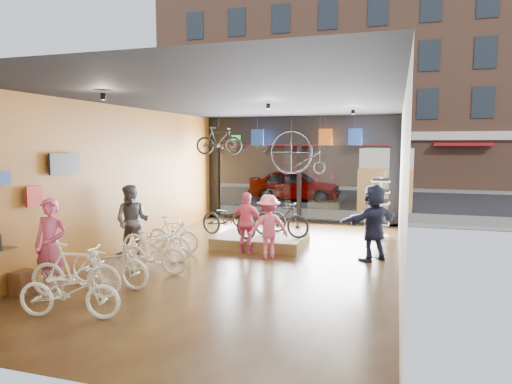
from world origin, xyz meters
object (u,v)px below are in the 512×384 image
at_px(floor_bike_3, 153,253).
at_px(customer_3, 268,227).
at_px(floor_bike_5, 173,234).
at_px(display_bike_mid, 280,219).
at_px(display_platform, 261,240).
at_px(penny_farthing, 300,154).
at_px(hung_bike, 219,141).
at_px(box_truck, 386,178).
at_px(street_car, 295,185).
at_px(customer_0, 51,246).
at_px(customer_1, 132,221).
at_px(display_bike_left, 229,219).
at_px(floor_bike_2, 109,263).
at_px(sunglasses_rack, 380,208).
at_px(floor_bike_1, 76,271).
at_px(floor_bike_4, 157,241).
at_px(customer_2, 247,223).
at_px(floor_bike_0, 69,291).
at_px(display_bike_right, 259,215).
at_px(customer_5, 374,222).

bearing_deg(floor_bike_3, customer_3, -48.34).
height_order(floor_bike_5, display_bike_mid, display_bike_mid).
height_order(floor_bike_5, display_platform, floor_bike_5).
bearing_deg(penny_farthing, hung_bike, -175.88).
relative_size(floor_bike_5, display_platform, 0.64).
bearing_deg(box_truck, street_car, 167.25).
bearing_deg(customer_0, customer_1, 84.48).
bearing_deg(display_bike_left, street_car, 20.84).
xyz_separation_m(floor_bike_2, sunglasses_rack, (4.94, 6.39, 0.44)).
bearing_deg(penny_farthing, floor_bike_3, -107.86).
bearing_deg(floor_bike_1, hung_bike, -8.98).
distance_m(floor_bike_2, penny_farthing, 7.78).
height_order(floor_bike_4, sunglasses_rack, sunglasses_rack).
height_order(floor_bike_1, sunglasses_rack, sunglasses_rack).
bearing_deg(customer_2, hung_bike, -49.15).
xyz_separation_m(street_car, display_platform, (1.33, -10.36, -0.63)).
xyz_separation_m(floor_bike_4, customer_2, (1.88, 1.30, 0.31)).
bearing_deg(floor_bike_0, floor_bike_2, 1.86).
xyz_separation_m(customer_1, penny_farthing, (3.21, 4.91, 1.60)).
bearing_deg(display_bike_left, floor_bike_4, 164.62).
relative_size(display_platform, hung_bike, 1.52).
xyz_separation_m(floor_bike_2, display_bike_right, (1.57, 5.04, 0.27)).
relative_size(display_platform, customer_5, 1.29).
bearing_deg(display_bike_left, sunglasses_rack, -39.74).
bearing_deg(display_bike_mid, floor_bike_0, 170.78).
height_order(street_car, floor_bike_5, street_car).
bearing_deg(customer_3, floor_bike_0, 37.17).
bearing_deg(floor_bike_3, sunglasses_rack, -44.37).
distance_m(floor_bike_2, display_platform, 4.76).
relative_size(display_bike_left, customer_5, 0.99).
distance_m(display_platform, display_bike_right, 0.93).
height_order(floor_bike_2, display_platform, floor_bike_2).
height_order(street_car, customer_0, customer_0).
xyz_separation_m(box_truck, display_bike_left, (-3.88, -9.81, -0.52)).
distance_m(floor_bike_1, floor_bike_4, 2.93).
xyz_separation_m(floor_bike_5, display_bike_right, (1.74, 1.99, 0.29)).
bearing_deg(customer_1, penny_farthing, 47.21).
bearing_deg(floor_bike_1, display_bike_right, -27.40).
relative_size(floor_bike_2, hung_bike, 1.15).
xyz_separation_m(display_bike_mid, sunglasses_rack, (2.53, 2.10, 0.12)).
bearing_deg(hung_bike, customer_1, 164.56).
bearing_deg(floor_bike_2, floor_bike_0, -164.55).
relative_size(floor_bike_5, hung_bike, 0.97).
relative_size(display_bike_mid, penny_farthing, 0.93).
relative_size(floor_bike_2, floor_bike_3, 1.17).
xyz_separation_m(floor_bike_3, display_bike_right, (1.19, 3.97, 0.29)).
xyz_separation_m(display_platform, sunglasses_rack, (3.10, 2.01, 0.77)).
height_order(floor_bike_2, penny_farthing, penny_farthing).
relative_size(box_truck, display_bike_left, 3.60).
bearing_deg(street_car, display_bike_mid, -169.70).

